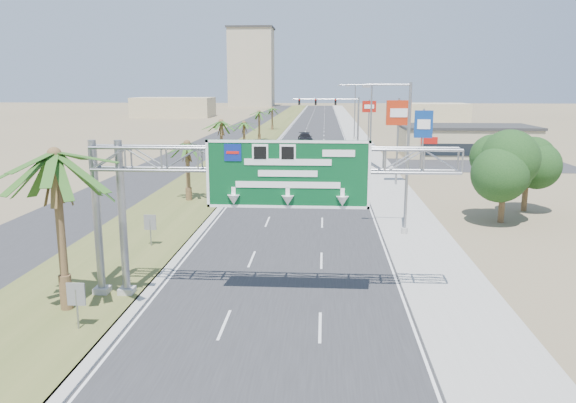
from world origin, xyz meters
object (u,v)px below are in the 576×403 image
at_px(pole_sign_red_far, 369,110).
at_px(pole_sign_red_near, 398,118).
at_px(palm_near, 54,156).
at_px(signal_mast, 345,118).
at_px(car_far, 305,138).
at_px(pole_sign_blue, 423,127).
at_px(car_left_lane, 286,170).
at_px(car_right_lane, 342,154).
at_px(sign_gantry, 253,171).
at_px(store_building, 465,142).
at_px(car_mid_lane, 300,151).

bearing_deg(pole_sign_red_far, pole_sign_red_near, -89.80).
distance_m(palm_near, pole_sign_red_far, 70.91).
xyz_separation_m(signal_mast, pole_sign_red_far, (3.98, 4.51, 1.07)).
height_order(car_far, pole_sign_blue, pole_sign_blue).
distance_m(car_left_lane, pole_sign_red_near, 13.36).
bearing_deg(car_right_lane, sign_gantry, -90.03).
distance_m(car_left_lane, pole_sign_blue, 16.00).
relative_size(store_building, pole_sign_red_far, 2.38).
bearing_deg(pole_sign_red_far, pole_sign_blue, -82.17).
xyz_separation_m(store_building, car_mid_lane, (-23.31, -2.38, -1.30)).
bearing_deg(car_left_lane, pole_sign_red_near, -21.24).
distance_m(store_building, pole_sign_red_far, 17.04).
height_order(car_mid_lane, pole_sign_blue, pole_sign_blue).
distance_m(sign_gantry, palm_near, 8.41).
distance_m(store_building, car_right_lane, 18.19).
xyz_separation_m(pole_sign_blue, pole_sign_red_far, (-3.85, 27.98, 0.60)).
relative_size(palm_near, pole_sign_red_near, 0.97).
height_order(signal_mast, pole_sign_blue, signal_mast).
xyz_separation_m(palm_near, pole_sign_red_far, (18.35, 68.48, -1.01)).
distance_m(sign_gantry, car_mid_lane, 53.96).
bearing_deg(store_building, palm_near, -118.28).
distance_m(pole_sign_blue, pole_sign_red_far, 28.25).
height_order(car_mid_lane, car_right_lane, car_right_lane).
relative_size(palm_near, signal_mast, 0.81).
bearing_deg(pole_sign_blue, car_mid_lane, 133.43).
bearing_deg(car_far, palm_near, -101.73).
bearing_deg(sign_gantry, car_left_lane, 91.52).
bearing_deg(car_left_lane, pole_sign_red_far, 69.18).
distance_m(signal_mast, pole_sign_blue, 24.75).
bearing_deg(sign_gantry, store_building, 67.64).
distance_m(palm_near, pole_sign_blue, 46.21).
xyz_separation_m(signal_mast, car_mid_lane, (-6.49, -8.35, -4.15)).
distance_m(car_left_lane, pole_sign_red_far, 33.60).
xyz_separation_m(car_mid_lane, pole_sign_blue, (14.31, -15.12, 4.62)).
relative_size(palm_near, car_far, 1.47).
height_order(car_mid_lane, pole_sign_red_near, pole_sign_red_near).
relative_size(sign_gantry, car_far, 2.94).
height_order(signal_mast, car_left_lane, signal_mast).
bearing_deg(pole_sign_red_far, car_left_lane, -109.62).
distance_m(palm_near, store_building, 66.04).
height_order(sign_gantry, car_far, sign_gantry).
bearing_deg(store_building, car_right_lane, -164.22).
relative_size(signal_mast, pole_sign_blue, 1.41).
bearing_deg(pole_sign_red_far, store_building, -39.21).
height_order(sign_gantry, store_building, sign_gantry).
height_order(pole_sign_red_near, pole_sign_red_far, pole_sign_red_near).
relative_size(signal_mast, car_right_lane, 1.90).
relative_size(car_left_lane, pole_sign_red_near, 0.57).
distance_m(car_mid_lane, pole_sign_red_near, 25.61).
bearing_deg(store_building, car_left_lane, -139.09).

